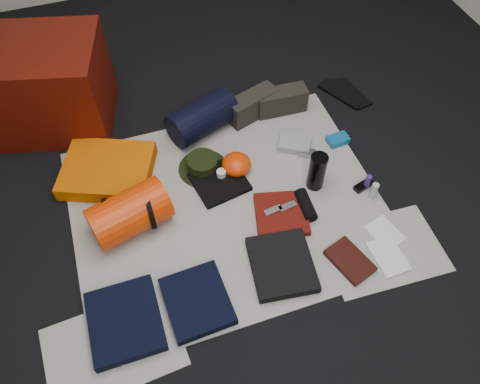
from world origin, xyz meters
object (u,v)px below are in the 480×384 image
object	(u,v)px
red_cabinet	(49,86)
sleeping_pad	(108,170)
stuff_sack	(129,213)
compact_camera	(307,153)
navy_duffel	(202,118)
paperback_book	(350,261)
water_bottle	(317,171)

from	to	relation	value
red_cabinet	sleeping_pad	world-z (taller)	red_cabinet
stuff_sack	compact_camera	xyz separation A→B (m)	(1.03, 0.15, -0.10)
compact_camera	navy_duffel	bearing A→B (deg)	176.67
sleeping_pad	compact_camera	distance (m)	1.12
red_cabinet	compact_camera	xyz separation A→B (m)	(1.30, -0.75, -0.24)
stuff_sack	paperback_book	world-z (taller)	stuff_sack
stuff_sack	navy_duffel	xyz separation A→B (m)	(0.53, 0.53, -0.01)
navy_duffel	paperback_book	distance (m)	1.16
sleeping_pad	water_bottle	world-z (taller)	water_bottle
navy_duffel	compact_camera	world-z (taller)	navy_duffel
sleeping_pad	water_bottle	bearing A→B (deg)	-22.08
navy_duffel	water_bottle	world-z (taller)	water_bottle
water_bottle	paperback_book	xyz separation A→B (m)	(-0.03, -0.49, -0.10)
stuff_sack	compact_camera	distance (m)	1.05
red_cabinet	navy_duffel	distance (m)	0.89
paperback_book	water_bottle	bearing A→B (deg)	68.49
stuff_sack	sleeping_pad	bearing A→B (deg)	99.81
compact_camera	paperback_book	distance (m)	0.70
stuff_sack	navy_duffel	distance (m)	0.75
red_cabinet	sleeping_pad	distance (m)	0.61
water_bottle	sleeping_pad	bearing A→B (deg)	157.92
sleeping_pad	compact_camera	bearing A→B (deg)	-11.22
stuff_sack	navy_duffel	bearing A→B (deg)	45.28
red_cabinet	sleeping_pad	size ratio (longest dim) A/B	1.34
water_bottle	compact_camera	distance (m)	0.23
water_bottle	paperback_book	world-z (taller)	water_bottle
sleeping_pad	water_bottle	xyz separation A→B (m)	(1.05, -0.43, 0.07)
sleeping_pad	navy_duffel	size ratio (longest dim) A/B	1.19
navy_duffel	compact_camera	size ratio (longest dim) A/B	4.50
navy_duffel	water_bottle	xyz separation A→B (m)	(0.46, -0.59, 0.01)
sleeping_pad	compact_camera	xyz separation A→B (m)	(1.10, -0.22, -0.03)
stuff_sack	compact_camera	world-z (taller)	stuff_sack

